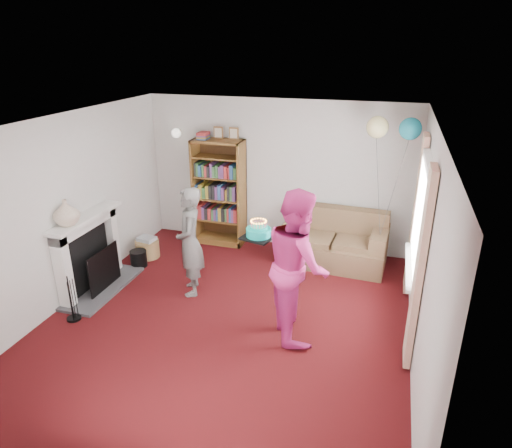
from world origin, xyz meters
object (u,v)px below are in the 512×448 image
(person_magenta, at_px, (297,265))
(birthday_cake, at_px, (259,232))
(sofa, at_px, (335,243))
(bookcase, at_px, (220,193))
(person_striped, at_px, (190,242))

(person_magenta, xyz_separation_m, birthday_cake, (-0.53, 0.18, 0.27))
(person_magenta, bearing_deg, sofa, -30.54)
(bookcase, height_order, person_striped, bookcase)
(bookcase, distance_m, person_magenta, 2.95)
(bookcase, bearing_deg, birthday_cake, -58.03)
(sofa, bearing_deg, person_striped, -136.11)
(sofa, height_order, birthday_cake, birthday_cake)
(person_magenta, distance_m, birthday_cake, 0.62)
(bookcase, bearing_deg, person_magenta, -51.16)
(bookcase, xyz_separation_m, person_magenta, (1.85, -2.30, 0.02))
(person_striped, height_order, birthday_cake, person_striped)
(sofa, distance_m, person_striped, 2.42)
(person_magenta, height_order, birthday_cake, person_magenta)
(person_striped, bearing_deg, person_magenta, 48.38)
(sofa, height_order, person_magenta, person_magenta)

